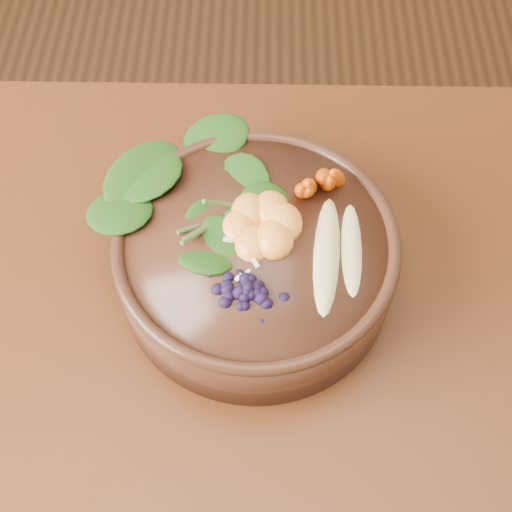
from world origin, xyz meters
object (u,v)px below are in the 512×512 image
stoneware_bowl (256,261)px  banana_halves (340,244)px  mandarin_cluster (262,217)px  blueberry_pile (245,281)px  dining_table (375,430)px  kale_heap (226,173)px  carrot_cluster (323,164)px

stoneware_bowl → banana_halves: bearing=-8.7°
banana_halves → mandarin_cluster: bearing=170.3°
banana_halves → blueberry_pile: 0.11m
dining_table → stoneware_bowl: bearing=134.3°
dining_table → mandarin_cluster: (-0.13, 0.16, 0.19)m
blueberry_pile → stoneware_bowl: bearing=81.5°
kale_heap → banana_halves: 0.14m
banana_halves → kale_heap: bearing=156.5°
carrot_cluster → dining_table: bearing=-60.5°
stoneware_bowl → kale_heap: bearing=115.5°
kale_heap → mandarin_cluster: (0.04, -0.05, -0.01)m
stoneware_bowl → blueberry_pile: size_ratio=2.16×
dining_table → mandarin_cluster: bearing=129.7°
banana_halves → carrot_cluster: bearing=113.1°
kale_heap → mandarin_cluster: size_ratio=2.07×
dining_table → kale_heap: 0.33m
stoneware_bowl → banana_halves: size_ratio=1.83×
kale_heap → mandarin_cluster: kale_heap is taller
stoneware_bowl → mandarin_cluster: size_ratio=3.15×
stoneware_bowl → kale_heap: (-0.03, 0.07, 0.06)m
mandarin_cluster → blueberry_pile: bearing=-100.7°
stoneware_bowl → kale_heap: 0.10m
dining_table → kale_heap: (-0.17, 0.21, 0.20)m
dining_table → banana_halves: (-0.05, 0.13, 0.19)m
stoneware_bowl → mandarin_cluster: mandarin_cluster is taller
carrot_cluster → blueberry_pile: 0.15m
mandarin_cluster → carrot_cluster: bearing=38.8°
kale_heap → banana_halves: kale_heap is taller
banana_halves → dining_table: bearing=-56.5°
stoneware_bowl → blueberry_pile: 0.09m
mandarin_cluster → banana_halves: bearing=-21.1°
carrot_cluster → stoneware_bowl: bearing=-123.7°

